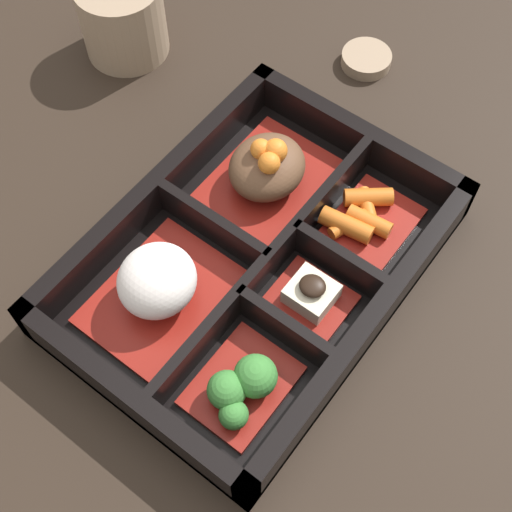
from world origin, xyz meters
name	(u,v)px	position (x,y,z in m)	size (l,w,h in m)	color
ground_plane	(256,271)	(0.00, 0.00, 0.00)	(3.00, 3.00, 0.00)	black
bento_base	(256,268)	(0.00, 0.00, 0.01)	(0.30, 0.22, 0.01)	black
bento_rim	(259,260)	(0.00, 0.00, 0.02)	(0.30, 0.22, 0.04)	black
bowl_rice	(158,284)	(-0.07, 0.04, 0.03)	(0.12, 0.09, 0.06)	maroon
bowl_stew	(267,170)	(0.07, 0.04, 0.03)	(0.12, 0.09, 0.06)	maroon
bowl_greens	(242,386)	(-0.09, -0.06, 0.02)	(0.08, 0.06, 0.04)	maroon
bowl_tofu	(310,297)	(0.00, -0.05, 0.02)	(0.05, 0.06, 0.03)	maroon
bowl_carrots	(364,219)	(0.08, -0.05, 0.02)	(0.08, 0.07, 0.02)	maroon
tea_cup	(122,17)	(0.12, 0.25, 0.04)	(0.08, 0.08, 0.07)	gray
sauce_dish	(366,59)	(0.25, 0.05, 0.01)	(0.05, 0.05, 0.01)	gray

